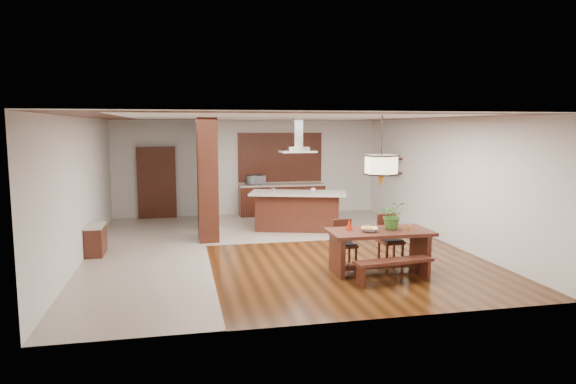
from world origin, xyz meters
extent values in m
plane|color=#341A09|center=(0.00, 0.00, 0.00)|extent=(9.00, 9.00, 0.00)
cube|color=white|center=(0.00, 0.00, 2.90)|extent=(8.00, 9.00, 0.04)
cube|color=silver|center=(0.00, 4.50, 1.45)|extent=(8.00, 0.04, 2.90)
cube|color=silver|center=(0.00, -4.50, 1.45)|extent=(8.00, 0.04, 2.90)
cube|color=silver|center=(-4.00, 0.00, 1.45)|extent=(0.04, 9.00, 2.90)
cube|color=silver|center=(4.00, 0.00, 1.45)|extent=(0.04, 9.00, 2.90)
cube|color=#B0A293|center=(-2.75, 0.00, 0.01)|extent=(2.50, 9.00, 0.01)
cube|color=#B0A293|center=(1.25, 2.50, 0.01)|extent=(5.50, 4.00, 0.01)
cube|color=#38180E|center=(0.00, 0.00, 2.88)|extent=(8.00, 9.00, 0.02)
cube|color=black|center=(-1.40, 1.20, 1.45)|extent=(0.45, 1.00, 2.90)
cube|color=silver|center=(-1.40, 3.30, 1.45)|extent=(0.18, 2.40, 2.90)
cube|color=black|center=(-3.81, 0.20, 0.32)|extent=(0.37, 0.88, 0.63)
cube|color=black|center=(-2.70, 4.40, 1.05)|extent=(1.10, 0.20, 2.10)
cube|color=black|center=(1.00, 4.20, 0.45)|extent=(2.60, 0.60, 0.90)
cube|color=beige|center=(1.00, 4.20, 0.92)|extent=(2.60, 0.62, 0.05)
cube|color=#905D2B|center=(1.00, 4.46, 1.75)|extent=(2.60, 0.08, 1.50)
cube|color=black|center=(3.87, 2.60, 1.40)|extent=(0.26, 0.90, 0.04)
cube|color=black|center=(3.87, 2.60, 1.80)|extent=(0.26, 0.90, 0.04)
cube|color=black|center=(1.55, -2.27, 0.76)|extent=(1.90, 0.96, 0.06)
cube|color=black|center=(0.73, -2.26, 0.36)|extent=(0.09, 0.76, 0.72)
cube|color=black|center=(2.37, -2.28, 0.36)|extent=(0.09, 0.76, 0.72)
imported|color=#3D7727|center=(1.83, -2.21, 1.05)|extent=(0.58, 0.53, 0.53)
imported|color=beige|center=(1.33, -2.33, 0.82)|extent=(0.38, 0.38, 0.07)
cone|color=#B3230C|center=(1.01, -2.13, 0.89)|extent=(0.16, 0.16, 0.21)
cylinder|color=gold|center=(2.09, -2.38, 0.83)|extent=(0.06, 0.06, 0.09)
cube|color=black|center=(0.94, 1.81, 0.48)|extent=(2.27, 1.38, 0.96)
cube|color=beige|center=(0.94, 1.75, 0.99)|extent=(2.65, 1.73, 0.05)
imported|color=silver|center=(1.33, 1.71, 1.06)|extent=(0.15, 0.15, 0.10)
imported|color=silver|center=(0.20, 4.21, 1.09)|extent=(0.60, 0.51, 0.28)
camera|label=1|loc=(-2.05, -11.02, 2.70)|focal=32.00mm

